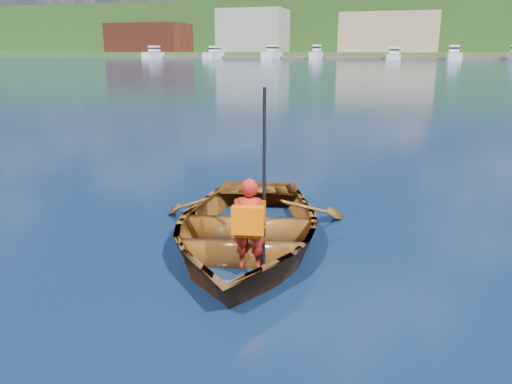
# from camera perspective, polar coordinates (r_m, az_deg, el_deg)

# --- Properties ---
(ground) EXTENTS (600.00, 600.00, 0.00)m
(ground) POSITION_cam_1_polar(r_m,az_deg,el_deg) (7.35, -2.93, -3.37)
(ground) COLOR #111D3E
(ground) RESTS_ON ground
(rowboat) EXTENTS (3.47, 4.34, 0.80)m
(rowboat) POSITION_cam_1_polar(r_m,az_deg,el_deg) (6.36, -1.27, -4.05)
(rowboat) COLOR brown
(rowboat) RESTS_ON ground
(child_paddler) EXTENTS (0.42, 0.40, 1.96)m
(child_paddler) POSITION_cam_1_polar(r_m,az_deg,el_deg) (5.37, -0.77, -3.52)
(child_paddler) COLOR red
(child_paddler) RESTS_ON ground
(shoreline) EXTENTS (400.00, 140.00, 22.00)m
(shoreline) POSITION_cam_1_polar(r_m,az_deg,el_deg) (243.28, 16.89, 17.05)
(shoreline) COLOR #335723
(shoreline) RESTS_ON ground
(dock) EXTENTS (160.02, 5.05, 0.80)m
(dock) POSITION_cam_1_polar(r_m,az_deg,el_deg) (154.58, 15.98, 14.50)
(dock) COLOR brown
(dock) RESTS_ON ground
(waterfront_buildings) EXTENTS (202.00, 16.00, 14.00)m
(waterfront_buildings) POSITION_cam_1_polar(r_m,az_deg,el_deg) (171.91, 13.95, 17.17)
(waterfront_buildings) COLOR brown
(waterfront_buildings) RESTS_ON ground
(marina_yachts) EXTENTS (148.03, 13.19, 4.41)m
(marina_yachts) POSITION_cam_1_polar(r_m,az_deg,el_deg) (149.91, 15.43, 14.91)
(marina_yachts) COLOR white
(marina_yachts) RESTS_ON ground
(hillside_trees) EXTENTS (294.60, 82.92, 23.29)m
(hillside_trees) POSITION_cam_1_polar(r_m,az_deg,el_deg) (246.95, 15.90, 18.82)
(hillside_trees) COLOR #382314
(hillside_trees) RESTS_ON ground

